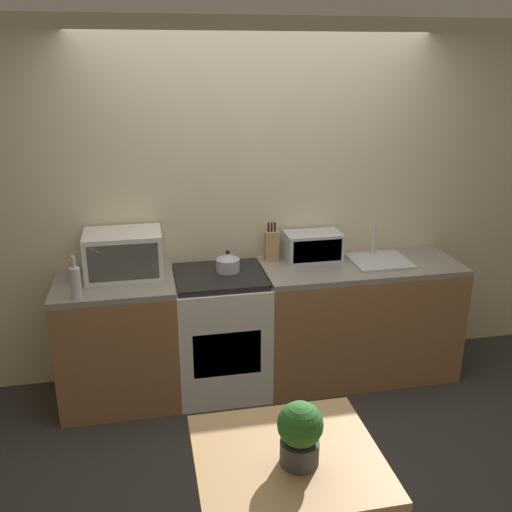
{
  "coord_description": "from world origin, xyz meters",
  "views": [
    {
      "loc": [
        -0.82,
        -3.04,
        2.33
      ],
      "look_at": [
        -0.09,
        0.55,
        1.05
      ],
      "focal_mm": 40.0,
      "sensor_mm": 36.0,
      "label": 1
    }
  ],
  "objects": [
    {
      "name": "sink_basin",
      "position": [
        0.87,
        0.66,
        0.92
      ],
      "size": [
        0.42,
        0.39,
        0.24
      ],
      "color": "silver",
      "rests_on": "counter_right_run"
    },
    {
      "name": "knife_block",
      "position": [
        0.1,
        0.86,
        1.01
      ],
      "size": [
        0.1,
        0.07,
        0.29
      ],
      "color": "tan",
      "rests_on": "counter_right_run"
    },
    {
      "name": "counter_right_run",
      "position": [
        0.72,
        0.65,
        0.45
      ],
      "size": [
        1.46,
        0.62,
        0.9
      ],
      "color": "olive",
      "rests_on": "ground_plane"
    },
    {
      "name": "dining_table",
      "position": [
        -0.29,
        -1.13,
        0.65
      ],
      "size": [
        0.78,
        0.72,
        0.76
      ],
      "color": "tan",
      "rests_on": "ground_plane"
    },
    {
      "name": "counter_left_run",
      "position": [
        -1.05,
        0.65,
        0.45
      ],
      "size": [
        0.81,
        0.62,
        0.9
      ],
      "color": "olive",
      "rests_on": "ground_plane"
    },
    {
      "name": "ground_plane",
      "position": [
        0.0,
        0.0,
        0.0
      ],
      "size": [
        16.0,
        16.0,
        0.0
      ],
      "primitive_type": "plane",
      "color": "#33302D"
    },
    {
      "name": "potted_plant",
      "position": [
        -0.26,
        -1.18,
        0.9
      ],
      "size": [
        0.19,
        0.19,
        0.28
      ],
      "color": "#424247",
      "rests_on": "dining_table"
    },
    {
      "name": "bottle",
      "position": [
        -1.26,
        0.42,
        1.01
      ],
      "size": [
        0.07,
        0.07,
        0.28
      ],
      "color": "silver",
      "rests_on": "counter_left_run"
    },
    {
      "name": "microwave",
      "position": [
        -0.97,
        0.76,
        1.06
      ],
      "size": [
        0.52,
        0.37,
        0.31
      ],
      "color": "silver",
      "rests_on": "counter_left_run"
    },
    {
      "name": "toaster_oven",
      "position": [
        0.4,
        0.82,
        1.0
      ],
      "size": [
        0.42,
        0.25,
        0.21
      ],
      "color": "silver",
      "rests_on": "counter_right_run"
    },
    {
      "name": "wall_back",
      "position": [
        0.0,
        0.99,
        1.3
      ],
      "size": [
        10.0,
        0.06,
        2.6
      ],
      "color": "beige",
      "rests_on": "ground_plane"
    },
    {
      "name": "kettle",
      "position": [
        -0.26,
        0.69,
        0.97
      ],
      "size": [
        0.17,
        0.17,
        0.16
      ],
      "color": "#B7B7BC",
      "rests_on": "stove_range"
    },
    {
      "name": "stove_range",
      "position": [
        -0.32,
        0.65,
        0.45
      ],
      "size": [
        0.64,
        0.62,
        0.9
      ],
      "color": "silver",
      "rests_on": "ground_plane"
    }
  ]
}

